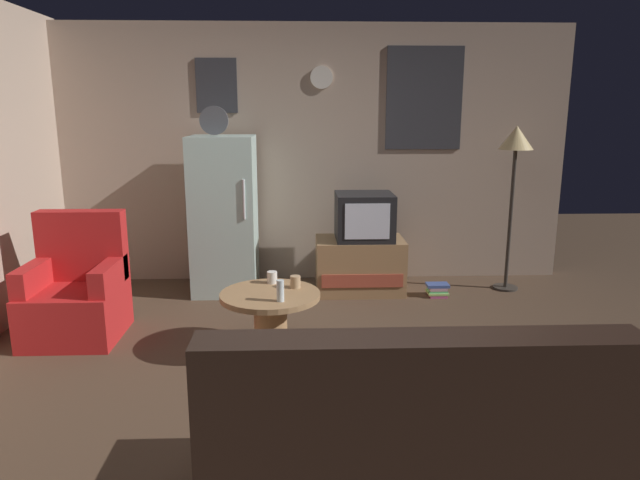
% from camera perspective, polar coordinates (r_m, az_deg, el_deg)
% --- Properties ---
extents(ground_plane, '(12.00, 12.00, 0.00)m').
position_cam_1_polar(ground_plane, '(3.85, -0.06, -14.00)').
color(ground_plane, '#4C3828').
extents(wall_with_art, '(5.20, 0.12, 2.56)m').
position_cam_1_polar(wall_with_art, '(5.90, -0.86, 8.49)').
color(wall_with_art, tan).
rests_on(wall_with_art, ground_plane).
extents(fridge, '(0.60, 0.62, 1.77)m').
position_cam_1_polar(fridge, '(5.56, -9.49, 2.48)').
color(fridge, silver).
rests_on(fridge, ground_plane).
extents(tv_stand, '(0.84, 0.53, 0.52)m').
position_cam_1_polar(tv_stand, '(5.58, 3.96, -2.52)').
color(tv_stand, '#9E754C').
rests_on(tv_stand, ground_plane).
extents(crt_tv, '(0.54, 0.51, 0.44)m').
position_cam_1_polar(crt_tv, '(5.48, 4.42, 2.35)').
color(crt_tv, black).
rests_on(crt_tv, tv_stand).
extents(standing_lamp, '(0.32, 0.32, 1.59)m').
position_cam_1_polar(standing_lamp, '(5.77, 18.84, 8.39)').
color(standing_lamp, '#332D28').
rests_on(standing_lamp, ground_plane).
extents(coffee_table, '(0.72, 0.72, 0.46)m').
position_cam_1_polar(coffee_table, '(4.21, -4.92, -8.21)').
color(coffee_table, '#9E754C').
rests_on(coffee_table, ground_plane).
extents(wine_glass, '(0.05, 0.05, 0.15)m').
position_cam_1_polar(wine_glass, '(3.93, -3.96, -5.05)').
color(wine_glass, silver).
rests_on(wine_glass, coffee_table).
extents(mug_ceramic_white, '(0.08, 0.08, 0.09)m').
position_cam_1_polar(mug_ceramic_white, '(4.35, -4.78, -3.72)').
color(mug_ceramic_white, silver).
rests_on(mug_ceramic_white, coffee_table).
extents(mug_ceramic_tan, '(0.08, 0.08, 0.09)m').
position_cam_1_polar(mug_ceramic_tan, '(4.23, -2.46, -4.17)').
color(mug_ceramic_tan, tan).
rests_on(mug_ceramic_tan, coffee_table).
extents(armchair, '(0.68, 0.68, 0.96)m').
position_cam_1_polar(armchair, '(4.87, -23.00, -4.95)').
color(armchair, red).
rests_on(armchair, ground_plane).
extents(couch, '(1.70, 0.80, 0.92)m').
position_cam_1_polar(couch, '(2.66, 8.45, -19.76)').
color(couch, black).
rests_on(couch, ground_plane).
extents(book_stack, '(0.21, 0.17, 0.12)m').
position_cam_1_polar(book_stack, '(5.60, 11.57, -4.88)').
color(book_stack, '#C25088').
rests_on(book_stack, ground_plane).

